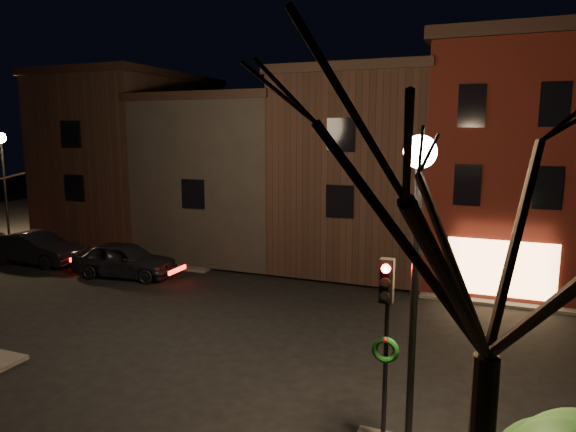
% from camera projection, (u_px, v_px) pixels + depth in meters
% --- Properties ---
extents(ground, '(120.00, 120.00, 0.00)m').
position_uv_depth(ground, '(254.00, 324.00, 17.98)').
color(ground, black).
rests_on(ground, ground).
extents(sidewalk_far_left, '(30.00, 30.00, 0.12)m').
position_uv_depth(sidewalk_far_left, '(142.00, 210.00, 43.57)').
color(sidewalk_far_left, '#2D2B28').
rests_on(sidewalk_far_left, ground).
extents(corner_building, '(6.50, 8.50, 10.50)m').
position_uv_depth(corner_building, '(506.00, 160.00, 22.90)').
color(corner_building, '#46120C').
rests_on(corner_building, ground).
extents(row_building_a, '(7.30, 10.30, 9.40)m').
position_uv_depth(row_building_a, '(367.00, 168.00, 26.29)').
color(row_building_a, black).
rests_on(row_building_a, ground).
extents(row_building_b, '(7.80, 10.30, 8.40)m').
position_uv_depth(row_building_b, '(241.00, 173.00, 29.00)').
color(row_building_b, black).
rests_on(row_building_b, ground).
extents(row_building_c, '(7.30, 10.30, 9.90)m').
position_uv_depth(row_building_c, '(135.00, 158.00, 31.50)').
color(row_building_c, black).
rests_on(row_building_c, ground).
extents(street_lamp_near, '(0.60, 0.60, 6.48)m').
position_uv_depth(street_lamp_near, '(417.00, 213.00, 9.39)').
color(street_lamp_near, black).
rests_on(street_lamp_near, sidewalk_near_right).
extents(street_lamp_far, '(0.60, 0.60, 6.48)m').
position_uv_depth(street_lamp_far, '(2.00, 157.00, 29.71)').
color(street_lamp_far, black).
rests_on(street_lamp_far, sidewalk_far_left).
extents(traffic_signal, '(0.58, 0.38, 4.05)m').
position_uv_depth(traffic_signal, '(386.00, 323.00, 10.44)').
color(traffic_signal, black).
rests_on(traffic_signal, sidewalk_near_right).
extents(bare_tree_right, '(6.40, 6.40, 8.50)m').
position_uv_depth(bare_tree_right, '(499.00, 173.00, 6.46)').
color(bare_tree_right, black).
rests_on(bare_tree_right, sidewalk_near_right).
extents(parked_car_a, '(4.98, 2.47, 1.63)m').
position_uv_depth(parked_car_a, '(125.00, 259.00, 23.72)').
color(parked_car_a, black).
rests_on(parked_car_a, ground).
extents(parked_car_b, '(4.90, 1.73, 1.61)m').
position_uv_depth(parked_car_b, '(36.00, 248.00, 26.02)').
color(parked_car_b, black).
rests_on(parked_car_b, ground).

